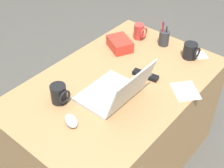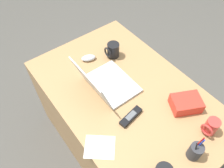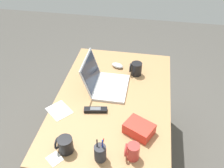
% 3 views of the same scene
% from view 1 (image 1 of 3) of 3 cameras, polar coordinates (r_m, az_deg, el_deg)
% --- Properties ---
extents(ground_plane, '(6.00, 6.00, 0.00)m').
position_cam_1_polar(ground_plane, '(2.32, 0.71, -13.62)').
color(ground_plane, '#4C4944').
extents(desk, '(1.29, 0.82, 0.72)m').
position_cam_1_polar(desk, '(2.04, 0.79, -7.57)').
color(desk, '#A87C4F').
rests_on(desk, ground).
extents(laptop, '(0.33, 0.31, 0.24)m').
position_cam_1_polar(laptop, '(1.66, 0.65, -1.43)').
color(laptop, silver).
rests_on(laptop, desk).
extents(computer_mouse, '(0.09, 0.12, 0.04)m').
position_cam_1_polar(computer_mouse, '(1.56, -7.52, -6.70)').
color(computer_mouse, silver).
rests_on(computer_mouse, desk).
extents(coffee_mug_white, '(0.09, 0.10, 0.11)m').
position_cam_1_polar(coffee_mug_white, '(1.66, -9.69, -1.80)').
color(coffee_mug_white, black).
rests_on(coffee_mug_white, desk).
extents(coffee_mug_tall, '(0.09, 0.10, 0.10)m').
position_cam_1_polar(coffee_mug_tall, '(2.03, 14.23, 5.92)').
color(coffee_mug_tall, black).
rests_on(coffee_mug_tall, desk).
extents(coffee_mug_spare, '(0.07, 0.08, 0.10)m').
position_cam_1_polar(coffee_mug_spare, '(2.17, 5.06, 9.57)').
color(coffee_mug_spare, '#C63833').
rests_on(coffee_mug_spare, desk).
extents(cordless_phone, '(0.07, 0.16, 0.03)m').
position_cam_1_polar(cordless_phone, '(1.84, 6.17, 1.65)').
color(cordless_phone, black).
rests_on(cordless_phone, desk).
extents(pen_holder, '(0.07, 0.07, 0.17)m').
position_cam_1_polar(pen_holder, '(2.12, 9.54, 8.35)').
color(pen_holder, '#333338').
rests_on(pen_holder, desk).
extents(snack_bag, '(0.19, 0.21, 0.07)m').
position_cam_1_polar(snack_bag, '(2.06, 1.44, 7.39)').
color(snack_bag, red).
rests_on(snack_bag, desk).
extents(paper_note_near_laptop, '(0.20, 0.21, 0.00)m').
position_cam_1_polar(paper_note_near_laptop, '(1.78, 13.34, -1.26)').
color(paper_note_near_laptop, white).
rests_on(paper_note_near_laptop, desk).
extents(paper_note_left, '(0.11, 0.11, 0.00)m').
position_cam_1_polar(paper_note_left, '(2.09, 15.98, 5.11)').
color(paper_note_left, white).
rests_on(paper_note_left, desk).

